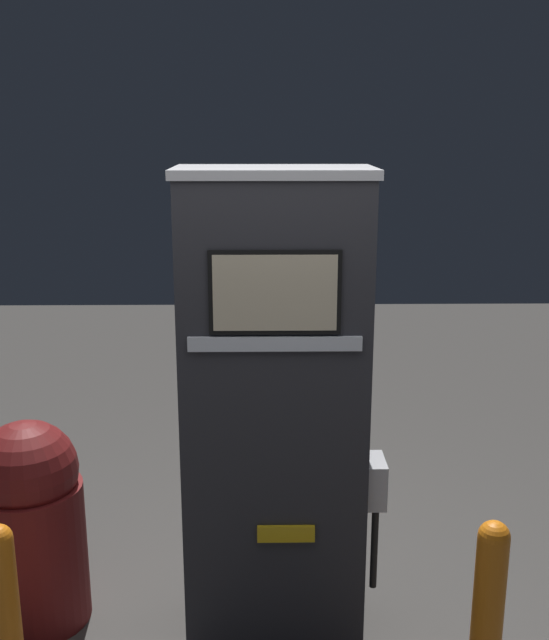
{
  "coord_description": "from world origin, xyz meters",
  "views": [
    {
      "loc": [
        -0.05,
        -2.91,
        2.37
      ],
      "look_at": [
        0.0,
        0.11,
        1.58
      ],
      "focal_mm": 42.0,
      "sensor_mm": 36.0,
      "label": 1
    }
  ],
  "objects_px": {
    "trash_bin": "(32,522)",
    "gas_pump": "(275,417)",
    "safety_bollard_far": "(6,615)",
    "safety_bollard": "(487,620)"
  },
  "relations": [
    {
      "from": "trash_bin",
      "to": "safety_bollard_far",
      "type": "height_order",
      "value": "trash_bin"
    },
    {
      "from": "safety_bollard",
      "to": "trash_bin",
      "type": "xyz_separation_m",
      "value": [
        -2.0,
        0.7,
        0.04
      ]
    },
    {
      "from": "safety_bollard_far",
      "to": "safety_bollard",
      "type": "bearing_deg",
      "value": -2.98
    },
    {
      "from": "trash_bin",
      "to": "gas_pump",
      "type": "bearing_deg",
      "value": -5.75
    },
    {
      "from": "trash_bin",
      "to": "safety_bollard_far",
      "type": "xyz_separation_m",
      "value": [
        0.07,
        -0.6,
        -0.07
      ]
    },
    {
      "from": "safety_bollard_far",
      "to": "trash_bin",
      "type": "bearing_deg",
      "value": 96.51
    },
    {
      "from": "gas_pump",
      "to": "trash_bin",
      "type": "relative_size",
      "value": 2.13
    },
    {
      "from": "gas_pump",
      "to": "safety_bollard",
      "type": "distance_m",
      "value": 1.2
    },
    {
      "from": "safety_bollard",
      "to": "gas_pump",
      "type": "bearing_deg",
      "value": 144.87
    },
    {
      "from": "gas_pump",
      "to": "safety_bollard_far",
      "type": "xyz_separation_m",
      "value": [
        -1.1,
        -0.48,
        -0.66
      ]
    }
  ]
}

